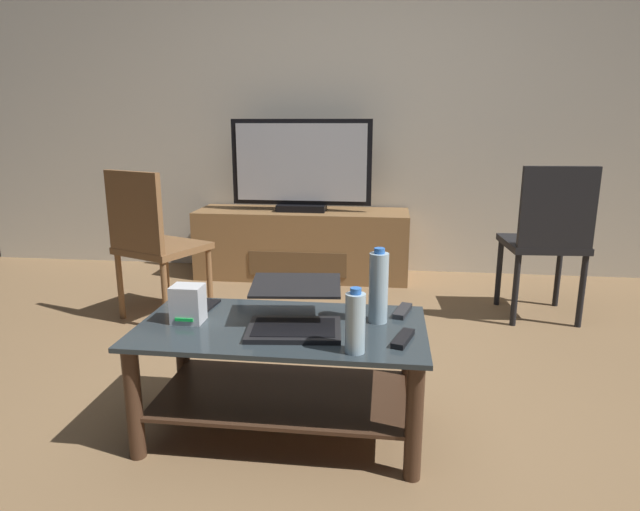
{
  "coord_description": "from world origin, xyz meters",
  "views": [
    {
      "loc": [
        0.24,
        -2.0,
        1.18
      ],
      "look_at": [
        -0.06,
        0.37,
        0.59
      ],
      "focal_mm": 30.29,
      "sensor_mm": 36.0,
      "label": 1
    }
  ],
  "objects_px": {
    "dining_chair": "(548,235)",
    "laptop": "(295,311)",
    "tv_remote": "(403,339)",
    "soundbar_remote": "(403,311)",
    "coffee_table": "(282,361)",
    "router_box": "(188,304)",
    "water_bottle_far": "(355,322)",
    "television": "(301,167)",
    "media_cabinet": "(302,243)",
    "side_chair": "(152,239)",
    "cell_phone": "(207,305)",
    "water_bottle_near": "(379,287)"
  },
  "relations": [
    {
      "from": "router_box",
      "to": "water_bottle_far",
      "type": "height_order",
      "value": "water_bottle_far"
    },
    {
      "from": "laptop",
      "to": "dining_chair",
      "type": "bearing_deg",
      "value": 47.81
    },
    {
      "from": "media_cabinet",
      "to": "side_chair",
      "type": "bearing_deg",
      "value": -125.08
    },
    {
      "from": "media_cabinet",
      "to": "cell_phone",
      "type": "distance_m",
      "value": 2.03
    },
    {
      "from": "media_cabinet",
      "to": "tv_remote",
      "type": "height_order",
      "value": "media_cabinet"
    },
    {
      "from": "side_chair",
      "to": "cell_phone",
      "type": "height_order",
      "value": "side_chair"
    },
    {
      "from": "router_box",
      "to": "soundbar_remote",
      "type": "xyz_separation_m",
      "value": [
        0.81,
        0.19,
        -0.06
      ]
    },
    {
      "from": "tv_remote",
      "to": "water_bottle_near",
      "type": "bearing_deg",
      "value": 133.49
    },
    {
      "from": "cell_phone",
      "to": "laptop",
      "type": "bearing_deg",
      "value": -19.16
    },
    {
      "from": "router_box",
      "to": "water_bottle_far",
      "type": "xyz_separation_m",
      "value": [
        0.65,
        -0.2,
        0.03
      ]
    },
    {
      "from": "laptop",
      "to": "soundbar_remote",
      "type": "xyz_separation_m",
      "value": [
        0.4,
        0.2,
        -0.05
      ]
    },
    {
      "from": "router_box",
      "to": "cell_phone",
      "type": "bearing_deg",
      "value": 86.98
    },
    {
      "from": "dining_chair",
      "to": "side_chair",
      "type": "xyz_separation_m",
      "value": [
        -2.34,
        -0.27,
        -0.02
      ]
    },
    {
      "from": "television",
      "to": "water_bottle_far",
      "type": "bearing_deg",
      "value": -76.86
    },
    {
      "from": "cell_phone",
      "to": "tv_remote",
      "type": "relative_size",
      "value": 0.88
    },
    {
      "from": "media_cabinet",
      "to": "soundbar_remote",
      "type": "relative_size",
      "value": 10.16
    },
    {
      "from": "television",
      "to": "soundbar_remote",
      "type": "distance_m",
      "value": 2.14
    },
    {
      "from": "coffee_table",
      "to": "side_chair",
      "type": "xyz_separation_m",
      "value": [
        -1.01,
        1.13,
        0.21
      ]
    },
    {
      "from": "coffee_table",
      "to": "tv_remote",
      "type": "xyz_separation_m",
      "value": [
        0.45,
        -0.1,
        0.15
      ]
    },
    {
      "from": "dining_chair",
      "to": "tv_remote",
      "type": "xyz_separation_m",
      "value": [
        -0.88,
        -1.5,
        -0.08
      ]
    },
    {
      "from": "side_chair",
      "to": "water_bottle_near",
      "type": "height_order",
      "value": "side_chair"
    },
    {
      "from": "television",
      "to": "cell_phone",
      "type": "relative_size",
      "value": 7.53
    },
    {
      "from": "dining_chair",
      "to": "laptop",
      "type": "xyz_separation_m",
      "value": [
        -1.28,
        -1.41,
        -0.03
      ]
    },
    {
      "from": "television",
      "to": "dining_chair",
      "type": "distance_m",
      "value": 1.8
    },
    {
      "from": "dining_chair",
      "to": "cell_phone",
      "type": "distance_m",
      "value": 2.08
    },
    {
      "from": "television",
      "to": "side_chair",
      "type": "bearing_deg",
      "value": -125.64
    },
    {
      "from": "side_chair",
      "to": "laptop",
      "type": "distance_m",
      "value": 1.56
    },
    {
      "from": "router_box",
      "to": "dining_chair",
      "type": "bearing_deg",
      "value": 39.79
    },
    {
      "from": "coffee_table",
      "to": "dining_chair",
      "type": "xyz_separation_m",
      "value": [
        1.33,
        1.4,
        0.23
      ]
    },
    {
      "from": "water_bottle_far",
      "to": "dining_chair",
      "type": "bearing_deg",
      "value": 57.08
    },
    {
      "from": "tv_remote",
      "to": "soundbar_remote",
      "type": "xyz_separation_m",
      "value": [
        0.01,
        0.29,
        0.0
      ]
    },
    {
      "from": "television",
      "to": "water_bottle_far",
      "type": "relative_size",
      "value": 4.74
    },
    {
      "from": "media_cabinet",
      "to": "water_bottle_far",
      "type": "bearing_deg",
      "value": -76.97
    },
    {
      "from": "coffee_table",
      "to": "soundbar_remote",
      "type": "xyz_separation_m",
      "value": [
        0.45,
        0.19,
        0.15
      ]
    },
    {
      "from": "coffee_table",
      "to": "television",
      "type": "relative_size",
      "value": 1.02
    },
    {
      "from": "coffee_table",
      "to": "television",
      "type": "bearing_deg",
      "value": 96.99
    },
    {
      "from": "television",
      "to": "laptop",
      "type": "distance_m",
      "value": 2.23
    },
    {
      "from": "dining_chair",
      "to": "soundbar_remote",
      "type": "height_order",
      "value": "dining_chair"
    },
    {
      "from": "water_bottle_near",
      "to": "tv_remote",
      "type": "distance_m",
      "value": 0.24
    },
    {
      "from": "laptop",
      "to": "water_bottle_near",
      "type": "bearing_deg",
      "value": 16.65
    },
    {
      "from": "coffee_table",
      "to": "water_bottle_far",
      "type": "xyz_separation_m",
      "value": [
        0.29,
        -0.21,
        0.25
      ]
    },
    {
      "from": "television",
      "to": "laptop",
      "type": "relative_size",
      "value": 2.62
    },
    {
      "from": "media_cabinet",
      "to": "soundbar_remote",
      "type": "xyz_separation_m",
      "value": [
        0.72,
        -2.0,
        0.19
      ]
    },
    {
      "from": "cell_phone",
      "to": "router_box",
      "type": "bearing_deg",
      "value": -87.89
    },
    {
      "from": "dining_chair",
      "to": "water_bottle_far",
      "type": "xyz_separation_m",
      "value": [
        -1.04,
        -1.61,
        0.02
      ]
    },
    {
      "from": "coffee_table",
      "to": "water_bottle_near",
      "type": "xyz_separation_m",
      "value": [
        0.36,
        0.08,
        0.28
      ]
    },
    {
      "from": "dining_chair",
      "to": "water_bottle_far",
      "type": "bearing_deg",
      "value": -122.92
    },
    {
      "from": "television",
      "to": "media_cabinet",
      "type": "bearing_deg",
      "value": 90.0
    },
    {
      "from": "router_box",
      "to": "tv_remote",
      "type": "relative_size",
      "value": 0.9
    },
    {
      "from": "media_cabinet",
      "to": "tv_remote",
      "type": "distance_m",
      "value": 2.4
    }
  ]
}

